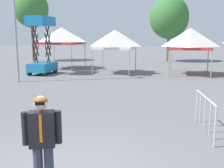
# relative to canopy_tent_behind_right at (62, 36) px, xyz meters

# --- Properties ---
(canopy_tent_behind_right) EXTENTS (3.30, 3.30, 3.50)m
(canopy_tent_behind_right) POSITION_rel_canopy_tent_behind_right_xyz_m (0.00, 0.00, 0.00)
(canopy_tent_behind_right) COLOR #9E9EA3
(canopy_tent_behind_right) RESTS_ON ground
(canopy_tent_behind_left) EXTENTS (2.93, 2.93, 3.24)m
(canopy_tent_behind_left) POSITION_rel_canopy_tent_behind_right_xyz_m (5.18, -1.61, -0.27)
(canopy_tent_behind_left) COLOR #9E9EA3
(canopy_tent_behind_left) RESTS_ON ground
(canopy_tent_center) EXTENTS (3.01, 3.01, 3.34)m
(canopy_tent_center) POSITION_rel_canopy_tent_behind_right_xyz_m (10.53, -0.82, -0.22)
(canopy_tent_center) COLOR #9E9EA3
(canopy_tent_center) RESTS_ON ground
(scissor_lift) EXTENTS (1.56, 2.39, 4.14)m
(scissor_lift) POSITION_rel_canopy_tent_behind_right_xyz_m (0.24, -3.62, -1.55)
(scissor_lift) COLOR black
(scissor_lift) RESTS_ON ground
(person_foreground) EXTENTS (0.60, 0.39, 1.78)m
(person_foreground) POSITION_rel_canopy_tent_behind_right_xyz_m (8.36, -17.21, -1.76)
(person_foreground) COLOR #33384C
(person_foreground) RESTS_ON ground
(tree_behind_tents_right) EXTENTS (4.20, 4.20, 7.09)m
(tree_behind_tents_right) POSITION_rel_canopy_tent_behind_right_xyz_m (8.14, 9.38, 1.98)
(tree_behind_tents_right) COLOR brown
(tree_behind_tents_right) RESTS_ON ground
(tree_behind_tents_center) EXTENTS (3.74, 3.74, 7.83)m
(tree_behind_tents_center) POSITION_rel_canopy_tent_behind_right_xyz_m (-6.55, 5.81, 2.96)
(tree_behind_tents_center) COLOR brown
(tree_behind_tents_center) RESTS_ON ground
(crowd_barrier_mid_lot) EXTENTS (0.48, 2.07, 1.08)m
(crowd_barrier_mid_lot) POSITION_rel_canopy_tent_behind_right_xyz_m (11.12, -13.18, -2.04)
(crowd_barrier_mid_lot) COLOR #B7BABF
(crowd_barrier_mid_lot) RESTS_ON ground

